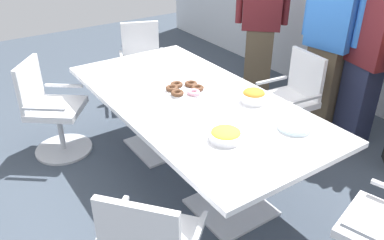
% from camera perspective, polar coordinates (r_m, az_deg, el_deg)
% --- Properties ---
extents(ground_plane, '(10.00, 10.00, 0.01)m').
position_cam_1_polar(ground_plane, '(3.57, 0.00, -7.81)').
color(ground_plane, '#3D4754').
extents(conference_table, '(2.40, 1.20, 0.75)m').
position_cam_1_polar(conference_table, '(3.23, 0.00, 1.16)').
color(conference_table, white).
rests_on(conference_table, ground).
extents(office_chair_2, '(0.60, 0.60, 0.91)m').
position_cam_1_polar(office_chair_2, '(3.94, 13.98, 2.15)').
color(office_chair_2, silver).
rests_on(office_chair_2, ground).
extents(office_chair_3, '(0.70, 0.70, 0.91)m').
position_cam_1_polar(office_chair_3, '(4.75, -7.07, 7.56)').
color(office_chair_3, silver).
rests_on(office_chair_3, ground).
extents(office_chair_4, '(0.76, 0.76, 0.91)m').
position_cam_1_polar(office_chair_4, '(3.90, -19.63, 0.92)').
color(office_chair_4, silver).
rests_on(office_chair_4, ground).
extents(person_standing_0, '(0.48, 0.50, 1.72)m').
position_cam_1_polar(person_standing_0, '(4.81, 9.98, 13.71)').
color(person_standing_0, brown).
rests_on(person_standing_0, ground).
extents(person_standing_1, '(0.62, 0.28, 1.88)m').
position_cam_1_polar(person_standing_1, '(4.06, 19.30, 11.16)').
color(person_standing_1, brown).
rests_on(person_standing_1, ground).
extents(person_standing_2, '(0.61, 0.31, 1.71)m').
position_cam_1_polar(person_standing_2, '(4.00, 24.01, 8.45)').
color(person_standing_2, '#232842').
rests_on(person_standing_2, ground).
extents(snack_bowl_chips_yellow, '(0.22, 0.22, 0.08)m').
position_cam_1_polar(snack_bowl_chips_yellow, '(2.61, 4.91, -2.12)').
color(snack_bowl_chips_yellow, white).
rests_on(snack_bowl_chips_yellow, conference_table).
extents(snack_bowl_chips_orange, '(0.20, 0.20, 0.11)m').
position_cam_1_polar(snack_bowl_chips_orange, '(3.12, 8.92, 3.47)').
color(snack_bowl_chips_orange, white).
rests_on(snack_bowl_chips_orange, conference_table).
extents(donut_platter, '(0.32, 0.31, 0.04)m').
position_cam_1_polar(donut_platter, '(3.28, -1.07, 4.51)').
color(donut_platter, white).
rests_on(donut_platter, conference_table).
extents(plate_stack, '(0.23, 0.23, 0.04)m').
position_cam_1_polar(plate_stack, '(2.82, 14.65, -0.95)').
color(plate_stack, white).
rests_on(plate_stack, conference_table).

